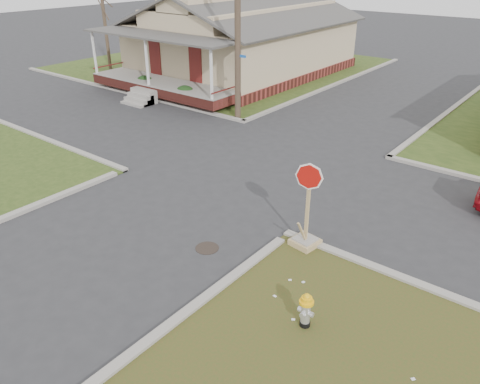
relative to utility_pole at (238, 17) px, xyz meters
The scene contains 11 objects.
ground 10.89m from the utility_pole, 64.74° to the right, with size 120.00×120.00×0.00m, color #2D2D2F.
verge_far_left 13.48m from the utility_pole, 134.04° to the left, with size 19.00×19.00×0.05m, color #2D4318.
curbs 7.39m from the utility_pole, 42.88° to the right, with size 80.00×40.00×0.12m, color gray, non-canonical shape.
manhole 12.29m from the utility_pole, 55.75° to the right, with size 0.64×0.64×0.01m, color black.
corner_house 9.99m from the utility_pole, 126.69° to the left, with size 10.10×15.50×5.30m.
utility_pole is the anchor object (origin of this frame).
tree_far_left 14.31m from the utility_pole, 167.34° to the left, with size 0.22×0.22×4.90m, color #3C2C22.
fire_hydrant 15.02m from the utility_pole, 45.89° to the right, with size 0.31×0.31×0.84m.
stop_sign 12.11m from the utility_pole, 42.34° to the right, with size 0.69×0.67×2.42m.
hedge_left 8.26m from the utility_pole, behind, with size 1.31×1.07×1.00m, color #173613.
hedge_right 5.52m from the utility_pole, behind, with size 1.32×1.08×1.01m, color #173613.
Camera 1 is at (9.47, -8.29, 7.07)m, focal length 35.00 mm.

